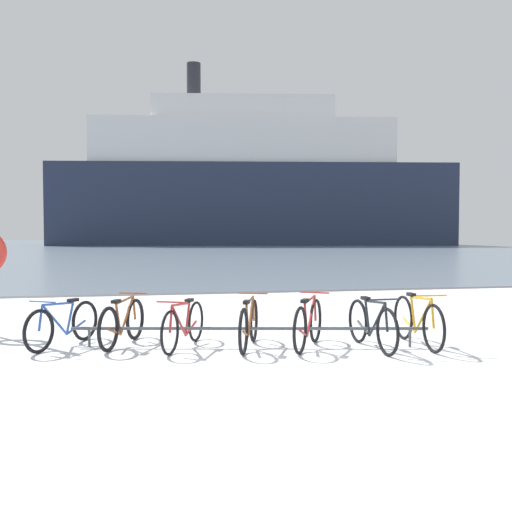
{
  "coord_description": "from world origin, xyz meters",
  "views": [
    {
      "loc": [
        -2.05,
        -6.28,
        1.73
      ],
      "look_at": [
        0.02,
        4.04,
        1.29
      ],
      "focal_mm": 40.95,
      "sensor_mm": 36.0,
      "label": 1
    }
  ],
  "objects": [
    {
      "name": "ground",
      "position": [
        0.0,
        53.9,
        -0.04
      ],
      "size": [
        80.0,
        132.0,
        0.08
      ],
      "color": "silver"
    },
    {
      "name": "bicycle_3",
      "position": [
        -0.46,
        2.19,
        0.35
      ],
      "size": [
        0.66,
        1.6,
        0.78
      ],
      "color": "black",
      "rests_on": "ground"
    },
    {
      "name": "bicycle_1",
      "position": [
        -2.3,
        2.76,
        0.35
      ],
      "size": [
        0.71,
        1.54,
        0.77
      ],
      "color": "black",
      "rests_on": "ground"
    },
    {
      "name": "bicycle_0",
      "position": [
        -3.18,
        2.84,
        0.34
      ],
      "size": [
        0.93,
        1.47,
        0.74
      ],
      "color": "black",
      "rests_on": "ground"
    },
    {
      "name": "ferry_ship",
      "position": [
        12.16,
        68.53,
        7.84
      ],
      "size": [
        51.66,
        17.9,
        23.38
      ],
      "color": "#232D47",
      "rests_on": "ground"
    },
    {
      "name": "bike_rack",
      "position": [
        -0.43,
        2.26,
        0.27
      ],
      "size": [
        5.25,
        1.12,
        0.31
      ],
      "color": "#4C5156",
      "rests_on": "ground"
    },
    {
      "name": "bicycle_6",
      "position": [
        2.09,
        1.85,
        0.37
      ],
      "size": [
        0.46,
        1.79,
        0.83
      ],
      "color": "black",
      "rests_on": "ground"
    },
    {
      "name": "bicycle_5",
      "position": [
        1.31,
        1.75,
        0.36
      ],
      "size": [
        0.46,
        1.7,
        0.8
      ],
      "color": "black",
      "rests_on": "ground"
    },
    {
      "name": "bicycle_2",
      "position": [
        -1.41,
        2.37,
        0.34
      ],
      "size": [
        0.79,
        1.56,
        0.75
      ],
      "color": "black",
      "rests_on": "ground"
    },
    {
      "name": "bicycle_4",
      "position": [
        0.41,
        2.01,
        0.36
      ],
      "size": [
        0.87,
        1.43,
        0.8
      ],
      "color": "black",
      "rests_on": "ground"
    }
  ]
}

